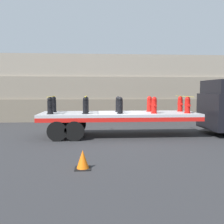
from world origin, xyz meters
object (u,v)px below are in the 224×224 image
object	(u,v)px
flatbed_trailer	(106,118)
fire_hydrant_red_near_3	(154,105)
fire_hydrant_black_far_0	(54,105)
traffic_cone	(83,160)
fire_hydrant_black_near_0	(50,106)
fire_hydrant_black_near_2	(120,105)
fire_hydrant_red_near_4	(187,105)
fire_hydrant_black_far_2	(118,104)
fire_hydrant_black_far_1	(86,104)
fire_hydrant_black_near_1	(85,106)
fire_hydrant_red_far_4	(180,104)
fire_hydrant_red_far_3	(149,104)

from	to	relation	value
flatbed_trailer	fire_hydrant_red_near_3	xyz separation A→B (m)	(2.37, -0.54, 0.66)
fire_hydrant_black_far_0	traffic_cone	size ratio (longest dim) A/B	1.46
fire_hydrant_black_near_0	fire_hydrant_black_near_2	xyz separation A→B (m)	(3.40, 0.00, 0.00)
fire_hydrant_black_near_0	fire_hydrant_red_near_4	world-z (taller)	same
fire_hydrant_red_near_4	fire_hydrant_black_far_2	bearing A→B (deg)	162.48
fire_hydrant_black_far_1	fire_hydrant_black_far_0	bearing A→B (deg)	180.00
fire_hydrant_black_near_1	flatbed_trailer	bearing A→B (deg)	27.54
fire_hydrant_black_near_2	fire_hydrant_black_far_1	bearing A→B (deg)	147.73
fire_hydrant_black_far_0	fire_hydrant_black_near_1	world-z (taller)	same
fire_hydrant_black_near_0	fire_hydrant_black_far_0	size ratio (longest dim) A/B	1.00
fire_hydrant_black_near_1	fire_hydrant_black_near_2	distance (m)	1.70
flatbed_trailer	fire_hydrant_black_near_2	world-z (taller)	fire_hydrant_black_near_2
fire_hydrant_black_near_2	fire_hydrant_red_far_4	bearing A→B (deg)	17.52
flatbed_trailer	fire_hydrant_red_far_4	distance (m)	4.16
fire_hydrant_black_near_0	fire_hydrant_black_far_1	xyz separation A→B (m)	(1.70, 1.07, 0.00)
flatbed_trailer	fire_hydrant_red_far_4	size ratio (longest dim) A/B	9.65
fire_hydrant_black_far_2	fire_hydrant_red_far_4	world-z (taller)	same
traffic_cone	fire_hydrant_black_far_0	bearing A→B (deg)	106.69
fire_hydrant_black_near_2	fire_hydrant_red_far_3	world-z (taller)	same
fire_hydrant_black_far_2	fire_hydrant_red_far_3	xyz separation A→B (m)	(1.70, 0.00, 0.00)
fire_hydrant_black_near_0	fire_hydrant_red_near_4	bearing A→B (deg)	0.00
fire_hydrant_black_near_0	fire_hydrant_black_far_1	bearing A→B (deg)	32.27
fire_hydrant_black_far_1	traffic_cone	size ratio (longest dim) A/B	1.46
fire_hydrant_red_near_4	traffic_cone	bearing A→B (deg)	-136.02
fire_hydrant_black_far_2	fire_hydrant_red_near_4	world-z (taller)	same
fire_hydrant_red_far_4	fire_hydrant_black_near_1	bearing A→B (deg)	-168.12
fire_hydrant_red_near_4	fire_hydrant_black_near_1	bearing A→B (deg)	180.00
fire_hydrant_black_far_2	fire_hydrant_red_far_4	size ratio (longest dim) A/B	1.00
flatbed_trailer	fire_hydrant_black_far_2	bearing A→B (deg)	38.67
flatbed_trailer	fire_hydrant_red_near_4	xyz separation A→B (m)	(4.07, -0.54, 0.66)
fire_hydrant_black_far_2	fire_hydrant_black_near_1	bearing A→B (deg)	-147.73
fire_hydrant_black_near_2	traffic_cone	world-z (taller)	fire_hydrant_black_near_2
fire_hydrant_black_far_1	fire_hydrant_black_far_2	size ratio (longest dim) A/B	1.00
flatbed_trailer	fire_hydrant_red_near_3	bearing A→B (deg)	-12.76
fire_hydrant_red_near_4	traffic_cone	distance (m)	7.11
fire_hydrant_red_near_3	fire_hydrant_red_far_4	size ratio (longest dim) A/B	1.00
fire_hydrant_black_far_1	fire_hydrant_black_near_1	bearing A→B (deg)	-90.00
fire_hydrant_red_far_3	fire_hydrant_black_far_2	bearing A→B (deg)	180.00
fire_hydrant_black_near_1	fire_hydrant_red_near_3	bearing A→B (deg)	0.00
fire_hydrant_black_far_2	fire_hydrant_red_far_3	bearing A→B (deg)	0.00
fire_hydrant_black_far_0	fire_hydrant_red_near_3	size ratio (longest dim) A/B	1.00
fire_hydrant_black_far_0	fire_hydrant_black_near_2	distance (m)	3.57
flatbed_trailer	fire_hydrant_black_far_1	distance (m)	1.33
fire_hydrant_black_near_2	fire_hydrant_red_near_3	bearing A→B (deg)	0.00
fire_hydrant_red_far_3	fire_hydrant_red_near_3	bearing A→B (deg)	-90.00
fire_hydrant_red_near_3	fire_hydrant_red_far_4	world-z (taller)	same
flatbed_trailer	fire_hydrant_red_far_3	xyz separation A→B (m)	(2.37, 0.54, 0.66)
flatbed_trailer	traffic_cone	world-z (taller)	flatbed_trailer
fire_hydrant_red_far_4	flatbed_trailer	bearing A→B (deg)	-172.49
fire_hydrant_black_far_2	traffic_cone	bearing A→B (deg)	-105.34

